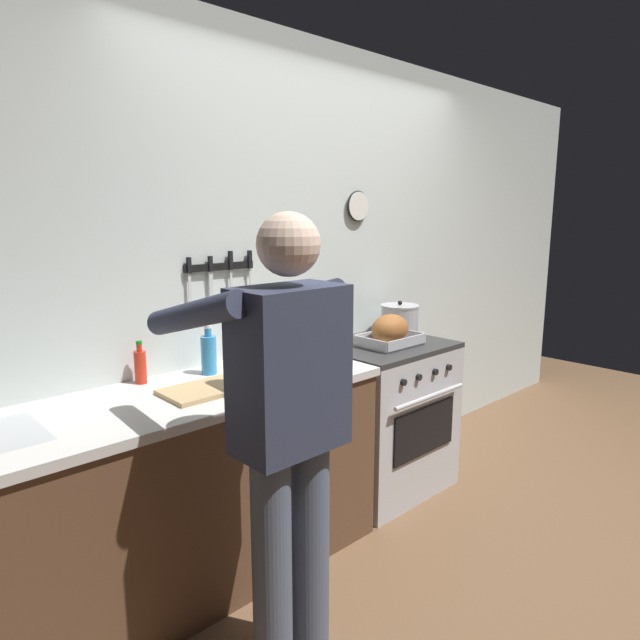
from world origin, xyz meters
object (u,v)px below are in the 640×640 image
object	(u,v)px
person_cook	(286,421)
roasting_pan	(390,331)
bottle_cooking_oil	(275,339)
bottle_dish_soap	(209,354)
cutting_board	(206,390)
bottle_hot_sauce	(140,366)
stock_pot	(400,319)
stove	(382,416)

from	to	relation	value
person_cook	roasting_pan	xyz separation A→B (m)	(1.28, 0.61, 0.03)
bottle_cooking_oil	roasting_pan	bearing A→B (deg)	-14.23
roasting_pan	bottle_dish_soap	size ratio (longest dim) A/B	1.48
person_cook	cutting_board	bearing A→B (deg)	-7.64
bottle_hot_sauce	stock_pot	bearing A→B (deg)	-4.34
bottle_cooking_oil	bottle_hot_sauce	size ratio (longest dim) A/B	1.45
bottle_dish_soap	bottle_cooking_oil	bearing A→B (deg)	-5.68
stock_pot	cutting_board	world-z (taller)	stock_pot
roasting_pan	bottle_cooking_oil	xyz separation A→B (m)	(-0.70, 0.18, 0.04)
stove	bottle_hot_sauce	distance (m)	1.51
roasting_pan	cutting_board	distance (m)	1.24
stove	stock_pot	bearing A→B (deg)	21.93
bottle_hot_sauce	bottle_cooking_oil	bearing A→B (deg)	-9.82
bottle_dish_soap	stock_pot	bearing A→B (deg)	-1.96
cutting_board	bottle_hot_sauce	size ratio (longest dim) A/B	1.84
person_cook	bottle_hot_sauce	distance (m)	0.91
stove	bottle_cooking_oil	size ratio (longest dim) A/B	3.17
stove	bottle_dish_soap	bearing A→B (deg)	171.47
stove	roasting_pan	bearing A→B (deg)	-100.72
bottle_dish_soap	stove	bearing A→B (deg)	-8.53
roasting_pan	bottle_hot_sauce	xyz separation A→B (m)	(-1.38, 0.30, -0.00)
stock_pot	cutting_board	xyz separation A→B (m)	(-1.53, -0.18, -0.08)
roasting_pan	bottle_dish_soap	bearing A→B (deg)	168.67
stove	bottle_hot_sauce	xyz separation A→B (m)	(-1.39, 0.24, 0.53)
stove	stock_pot	xyz separation A→B (m)	(0.29, 0.12, 0.54)
roasting_pan	stock_pot	distance (m)	0.34
roasting_pan	cutting_board	bearing A→B (deg)	-179.59
person_cook	bottle_cooking_oil	distance (m)	0.98
roasting_pan	bottle_cooking_oil	size ratio (longest dim) A/B	1.24
cutting_board	bottle_hot_sauce	world-z (taller)	bottle_hot_sauce
bottle_dish_soap	person_cook	bearing A→B (deg)	-103.92
cutting_board	bottle_dish_soap	xyz separation A→B (m)	(0.16, 0.22, 0.09)
stock_pot	bottle_dish_soap	xyz separation A→B (m)	(-1.37, 0.05, 0.01)
person_cook	cutting_board	world-z (taller)	person_cook
stock_pot	bottle_hot_sauce	xyz separation A→B (m)	(-1.68, 0.13, -0.01)
cutting_board	bottle_hot_sauce	xyz separation A→B (m)	(-0.15, 0.30, 0.07)
bottle_cooking_oil	bottle_hot_sauce	world-z (taller)	bottle_cooking_oil
roasting_pan	bottle_cooking_oil	world-z (taller)	bottle_cooking_oil
roasting_pan	cutting_board	world-z (taller)	roasting_pan
cutting_board	bottle_cooking_oil	world-z (taller)	bottle_cooking_oil
bottle_cooking_oil	bottle_dish_soap	bearing A→B (deg)	174.32
bottle_dish_soap	bottle_cooking_oil	world-z (taller)	bottle_cooking_oil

